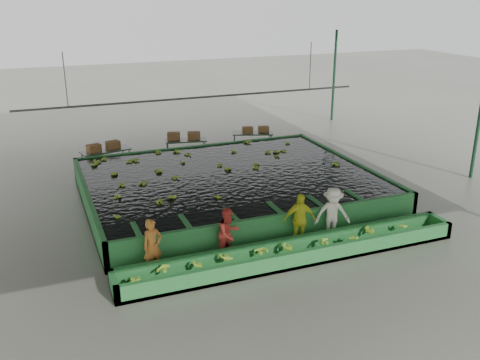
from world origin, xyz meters
name	(u,v)px	position (x,y,z in m)	size (l,w,h in m)	color
ground	(245,213)	(0.00, 0.00, 0.00)	(80.00, 80.00, 0.00)	slate
shed_roof	(246,62)	(0.00, 0.00, 5.00)	(20.00, 22.00, 0.04)	slate
shed_posts	(246,141)	(0.00, 0.00, 2.50)	(20.00, 22.00, 5.00)	#173E26
flotation_tank	(230,186)	(0.00, 1.50, 0.45)	(10.00, 8.00, 0.90)	#277433
tank_water	(230,175)	(0.00, 1.50, 0.85)	(9.70, 7.70, 0.00)	black
sorting_trough	(295,252)	(0.00, -3.60, 0.25)	(10.00, 1.00, 0.50)	#277433
cableway_rail	(199,98)	(0.00, 5.00, 3.00)	(0.08, 0.08, 14.00)	#59605B
rail_hanger_left	(65,80)	(-5.00, 5.00, 4.00)	(0.04, 0.04, 2.00)	#59605B
rail_hanger_right	(310,66)	(5.00, 5.00, 4.00)	(0.04, 0.04, 2.00)	#59605B
worker_a	(153,246)	(-3.76, -2.80, 0.75)	(0.55, 0.36, 1.51)	#BC6D29
worker_b	(229,234)	(-1.64, -2.80, 0.75)	(0.73, 0.56, 1.49)	red
worker_c	(299,220)	(0.53, -2.80, 0.80)	(0.94, 0.39, 1.61)	yellow
worker_d	(332,214)	(1.63, -2.80, 0.82)	(1.06, 0.61, 1.64)	silver
packing_table_left	(106,160)	(-3.66, 6.22, 0.44)	(1.95, 0.78, 0.89)	#59605B
packing_table_mid	(186,149)	(-0.10, 6.75, 0.41)	(1.81, 0.72, 0.82)	#59605B
packing_table_right	(252,141)	(3.09, 6.73, 0.42)	(1.86, 0.74, 0.85)	#59605B
box_stack_left	(104,150)	(-3.72, 6.24, 0.89)	(1.36, 0.38, 0.29)	brown
box_stack_mid	(184,139)	(-0.16, 6.84, 0.82)	(1.45, 0.40, 0.31)	brown
box_stack_right	(256,132)	(3.23, 6.70, 0.85)	(1.22, 0.34, 0.26)	brown
floating_bananas	(222,169)	(0.00, 2.30, 0.85)	(8.71, 5.94, 0.12)	#82B62A
trough_bananas	(295,247)	(0.00, -3.60, 0.40)	(9.45, 0.63, 0.13)	#82B62A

